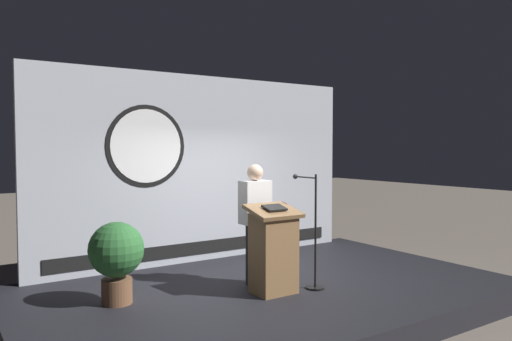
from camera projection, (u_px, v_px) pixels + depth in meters
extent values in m
plane|color=#6B6056|center=(268.00, 308.00, 6.60)|extent=(40.00, 40.00, 0.00)
cube|color=black|center=(268.00, 297.00, 6.60)|extent=(6.40, 4.00, 0.30)
cube|color=#B2B7C1|center=(204.00, 168.00, 8.05)|extent=(5.59, 0.10, 3.02)
cylinder|color=black|center=(146.00, 146.00, 7.43)|extent=(1.25, 0.02, 1.25)
cylinder|color=white|center=(146.00, 146.00, 7.43)|extent=(1.12, 0.02, 1.12)
cube|color=black|center=(206.00, 247.00, 8.06)|extent=(5.03, 0.02, 0.20)
cube|color=olive|center=(273.00, 253.00, 6.23)|extent=(0.52, 0.40, 1.02)
cube|color=olive|center=(274.00, 211.00, 6.21)|extent=(0.64, 0.50, 0.17)
cube|color=black|center=(274.00, 208.00, 6.19)|extent=(0.28, 0.20, 0.07)
cylinder|color=black|center=(255.00, 254.00, 6.66)|extent=(0.26, 0.26, 0.82)
cube|color=white|center=(255.00, 202.00, 6.63)|extent=(0.40, 0.24, 0.58)
sphere|color=beige|center=(255.00, 173.00, 6.61)|extent=(0.22, 0.22, 0.22)
cylinder|color=black|center=(315.00, 288.00, 6.45)|extent=(0.24, 0.24, 0.02)
cylinder|color=black|center=(315.00, 232.00, 6.41)|extent=(0.03, 0.03, 1.51)
cylinder|color=black|center=(305.00, 177.00, 6.56)|extent=(0.02, 0.43, 0.02)
sphere|color=#262626|center=(295.00, 176.00, 6.74)|extent=(0.07, 0.07, 0.07)
cylinder|color=brown|center=(117.00, 291.00, 5.83)|extent=(0.36, 0.36, 0.30)
sphere|color=#2D6B33|center=(116.00, 249.00, 5.80)|extent=(0.65, 0.65, 0.65)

